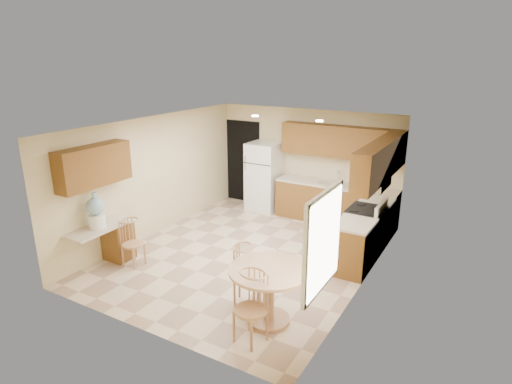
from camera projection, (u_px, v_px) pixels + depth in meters
The scene contains 30 objects.
floor at pixel (246, 255), 8.23m from camera, with size 5.50×5.50×0.00m, color beige.
ceiling at pixel (245, 125), 7.47m from camera, with size 4.50×5.50×0.02m, color white.
wall_back at pixel (306, 162), 10.12m from camera, with size 4.50×0.02×2.50m, color beige.
wall_front at pixel (137, 249), 5.58m from camera, with size 4.50×0.02×2.50m, color beige.
wall_left at pixel (154, 176), 8.92m from camera, with size 0.02×5.50×2.50m, color beige.
wall_right at pixel (367, 215), 6.78m from camera, with size 0.02×5.50×2.50m, color beige.
doorway at pixel (243, 162), 11.00m from camera, with size 0.90×0.02×2.10m, color black.
base_cab_back at pixel (335, 204), 9.70m from camera, with size 2.75×0.60×0.87m, color brown.
counter_back at pixel (336, 185), 9.56m from camera, with size 2.75×0.63×0.04m, color beige.
base_cab_right_a at pixel (375, 221), 8.70m from camera, with size 0.60×0.59×0.87m, color brown.
counter_right_a at pixel (377, 200), 8.56m from camera, with size 0.63×0.59×0.04m, color beige.
base_cab_right_b at pixel (353, 248), 7.50m from camera, with size 0.60×0.80×0.87m, color brown.
counter_right_b at pixel (355, 224), 7.36m from camera, with size 0.63×0.80×0.04m, color beige.
upper_cab_back at pixel (341, 142), 9.38m from camera, with size 2.75×0.33×0.70m, color brown.
upper_cab_right at pixel (380, 161), 7.67m from camera, with size 0.33×2.42×0.70m, color brown.
upper_cab_left at pixel (94, 166), 7.34m from camera, with size 0.33×1.40×0.70m, color brown.
sink at pixel (335, 184), 9.57m from camera, with size 0.78×0.44×0.01m, color silver.
range_hood at pixel (373, 184), 7.82m from camera, with size 0.50×0.76×0.14m, color silver.
desk_pedestal at pixel (118, 241), 7.98m from camera, with size 0.48×0.42×0.72m, color brown.
desk_top at pixel (100, 228), 7.55m from camera, with size 0.50×1.20×0.04m, color beige.
window at pixel (323, 242), 5.19m from camera, with size 0.06×1.12×1.30m.
can_light_a at pixel (255, 116), 8.70m from camera, with size 0.14×0.14×0.02m, color white.
can_light_b at pixel (319, 121), 8.03m from camera, with size 0.14×0.14×0.02m, color white.
refrigerator at pixel (264, 177), 10.41m from camera, with size 0.74×0.72×1.67m.
stove at pixel (365, 231), 8.14m from camera, with size 0.65×0.76×1.09m.
dining_table at pixel (269, 287), 6.00m from camera, with size 1.14×1.14×0.85m.
chair_table_a at pixel (243, 272), 6.37m from camera, with size 0.42×0.54×0.95m.
chair_table_b at pixel (247, 305), 5.49m from camera, with size 0.44×0.45×0.99m.
chair_desk at pixel (129, 240), 7.59m from camera, with size 0.38×0.49×0.87m.
water_crock at pixel (96, 212), 7.43m from camera, with size 0.31×0.31×0.65m.
Camera 1 is at (3.90, -6.38, 3.66)m, focal length 30.00 mm.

